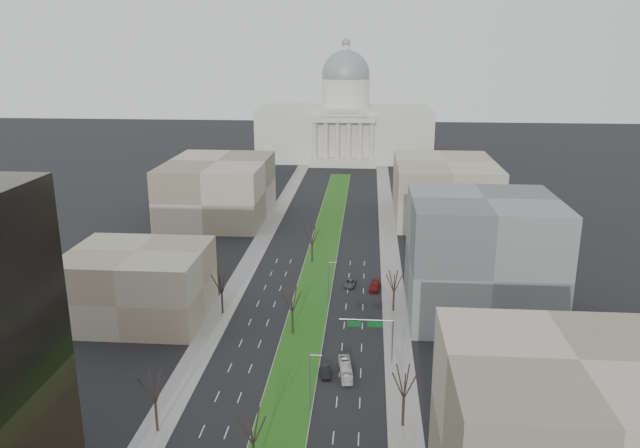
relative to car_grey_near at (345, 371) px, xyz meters
The scene contains 24 objects.
ground 54.99m from the car_grey_near, 98.74° to the left, with size 600.00×600.00×0.00m, color black.
median 53.99m from the car_grey_near, 98.90° to the left, with size 8.00×222.03×0.20m.
sidewalk_left 39.12m from the car_grey_near, 131.38° to the left, with size 5.00×330.00×0.15m, color gray.
sidewalk_right 30.75m from the car_grey_near, 72.69° to the left, with size 5.00×330.00×0.15m, color gray.
capitol 204.70m from the car_grey_near, 92.35° to the left, with size 80.00×46.00×55.00m.
building_beige_left 46.09m from the car_grey_near, 154.93° to the left, with size 26.00×22.00×14.00m, color tan.
building_grey_right 38.48m from the car_grey_near, 45.77° to the left, with size 28.00×26.00×24.00m, color slate.
building_far_left 104.16m from the car_grey_near, 114.68° to the left, with size 30.00×40.00×18.00m, color gray.
building_far_right 103.20m from the car_grey_near, 74.99° to the left, with size 30.00×40.00×18.00m, color tan.
tree_left_mid 31.70m from the car_grey_near, 145.36° to the right, with size 5.40×5.40×9.72m.
tree_left_far 34.50m from the car_grey_near, 138.83° to the left, with size 5.28×5.28×9.50m.
tree_right_mid 17.51m from the car_grey_near, 57.05° to the right, with size 5.52×5.52×9.94m.
tree_right_far 28.40m from the car_grey_near, 71.44° to the left, with size 5.04×5.04×9.07m.
tree_median_a 28.38m from the car_grey_near, 111.98° to the right, with size 5.40×5.40×9.72m.
tree_median_b 18.79m from the car_grey_near, 125.81° to the left, with size 5.40×5.40×9.72m.
tree_median_c 55.69m from the car_grey_near, 100.78° to the left, with size 5.40×5.40×9.72m.
streetlamp_median_b 12.32m from the car_grey_near, 113.32° to the right, with size 1.90×0.20×9.16m.
streetlamp_median_c 29.99m from the car_grey_near, 98.89° to the left, with size 1.90×0.20×9.16m.
mast_arm_signs 8.67m from the car_grey_near, 40.42° to the left, with size 9.12×0.24×8.09m.
car_grey_near is the anchor object (origin of this frame).
car_black 3.17m from the car_grey_near, behind, with size 1.49×4.28×1.41m, color black.
car_red 38.00m from the car_grey_near, 82.21° to the left, with size 2.19×5.39×1.56m, color maroon.
car_grey_far 39.49m from the car_grey_near, 90.56° to the left, with size 2.31×5.01×1.39m, color #494B51.
box_van 0.43m from the car_grey_near, 27.17° to the right, with size 1.80×7.67×2.14m, color white.
Camera 1 is at (11.59, -25.96, 52.27)m, focal length 35.00 mm.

